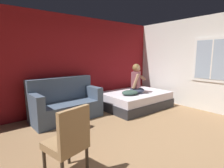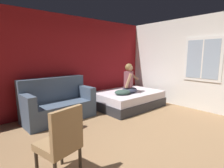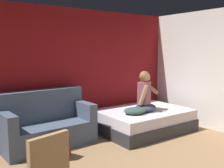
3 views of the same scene
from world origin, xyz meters
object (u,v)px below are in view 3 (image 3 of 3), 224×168
Objects in this scene: couch at (47,125)px; throw_pillow at (135,111)px; backpack at (60,147)px; cell_phone at (164,111)px; bed at (144,120)px; person_seated at (145,95)px.

throw_pillow is at bearing -19.39° from couch.
couch reaches higher than backpack.
throw_pillow reaches higher than cell_phone.
couch is 12.06× the size of cell_phone.
cell_phone is at bearing -15.08° from throw_pillow.
couch is at bearing 85.89° from backpack.
cell_phone is (0.67, -0.18, -0.07)m from throw_pillow.
cell_phone reaches higher than bed.
person_seated is (-0.05, -0.09, 0.60)m from bed.
bed is 2.16m from couch.
couch reaches higher than bed.
backpack is 3.18× the size of cell_phone.
person_seated reaches higher than couch.
backpack is (-2.16, -0.31, -0.04)m from bed.
backpack is at bearing -98.33° from cell_phone.
bed is 2.19m from backpack.
couch reaches higher than throw_pillow.
bed is at bearing -10.94° from couch.
bed is 13.97× the size of cell_phone.
person_seated is 2.22m from backpack.
person_seated is at bearing -13.70° from couch.
throw_pillow reaches higher than bed.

